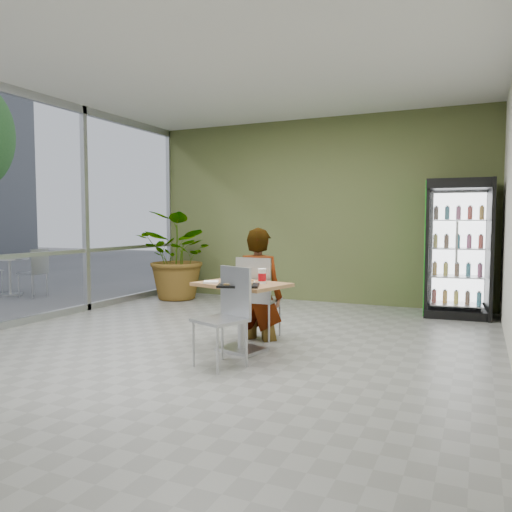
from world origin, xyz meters
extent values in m
plane|color=gray|center=(0.00, 0.00, 0.00)|extent=(7.00, 7.00, 0.00)
cube|color=#9F7644|center=(0.35, -0.09, 0.73)|extent=(1.07, 0.87, 0.04)
cylinder|color=#A8AAAD|center=(0.35, -0.09, 0.36)|extent=(0.09, 0.09, 0.71)
cube|color=#A8AAAD|center=(0.35, -0.09, 0.02)|extent=(0.55, 0.48, 0.04)
cube|color=#A8AAAD|center=(0.28, 0.55, 0.47)|extent=(0.45, 0.45, 0.03)
cube|color=#A8AAAD|center=(0.29, 0.34, 0.73)|extent=(0.44, 0.05, 0.52)
cylinder|color=#A8AAAD|center=(0.46, 0.75, 0.23)|extent=(0.03, 0.03, 0.47)
cylinder|color=#A8AAAD|center=(0.09, 0.73, 0.23)|extent=(0.03, 0.03, 0.47)
cylinder|color=#A8AAAD|center=(0.47, 0.37, 0.23)|extent=(0.03, 0.03, 0.47)
cylinder|color=#A8AAAD|center=(0.10, 0.36, 0.23)|extent=(0.03, 0.03, 0.47)
cube|color=#A8AAAD|center=(0.41, -0.71, 0.46)|extent=(0.56, 0.56, 0.03)
cube|color=#A8AAAD|center=(0.49, -0.52, 0.71)|extent=(0.41, 0.19, 0.51)
cylinder|color=#A8AAAD|center=(0.17, -0.81, 0.23)|extent=(0.02, 0.02, 0.46)
cylinder|color=#A8AAAD|center=(0.51, -0.95, 0.23)|extent=(0.02, 0.02, 0.46)
cylinder|color=#A8AAAD|center=(0.31, -0.47, 0.23)|extent=(0.02, 0.02, 0.46)
cylinder|color=#A8AAAD|center=(0.65, -0.61, 0.23)|extent=(0.02, 0.02, 0.46)
imported|color=black|center=(0.28, 0.50, 0.52)|extent=(0.62, 0.41, 1.64)
cylinder|color=white|center=(0.35, -0.04, 0.76)|extent=(0.25, 0.25, 0.01)
cylinder|color=white|center=(0.58, -0.07, 0.82)|extent=(0.08, 0.08, 0.15)
cylinder|color=#B30B13|center=(0.58, -0.07, 0.82)|extent=(0.09, 0.09, 0.08)
cylinder|color=white|center=(0.58, -0.07, 0.90)|extent=(0.09, 0.09, 0.01)
cube|color=white|center=(0.05, -0.24, 0.76)|extent=(0.21, 0.21, 0.02)
cube|color=black|center=(0.45, -0.39, 0.76)|extent=(0.49, 0.42, 0.02)
cube|color=black|center=(2.40, 3.02, 1.01)|extent=(0.97, 0.78, 2.03)
cube|color=#19A31A|center=(1.93, 3.02, 1.01)|extent=(0.07, 0.69, 1.99)
cube|color=white|center=(2.40, 2.68, 1.03)|extent=(0.73, 0.07, 1.62)
imported|color=#286126|center=(-2.24, 2.71, 0.79)|extent=(1.68, 1.53, 1.59)
camera|label=1|loc=(2.68, -4.92, 1.42)|focal=35.00mm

